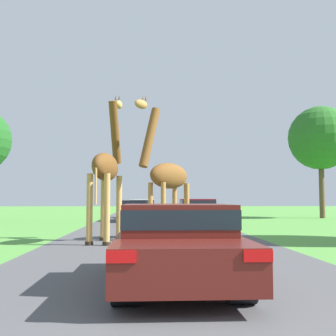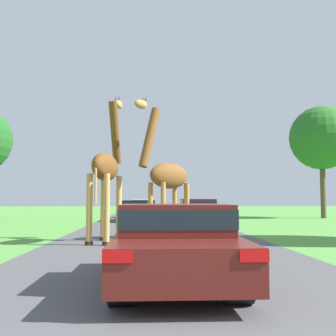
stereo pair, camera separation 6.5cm
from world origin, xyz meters
The scene contains 8 objects.
road centered at (0.00, 30.00, 0.00)m, with size 7.05×120.00×0.00m.
giraffe_near_road centered at (0.26, 12.92, 2.22)m, with size 2.16×2.33×4.82m.
giraffe_companion centered at (-1.72, 11.92, 2.33)m, with size 1.05×2.88×5.10m.
car_lead_maroon centered at (0.04, 5.16, 0.70)m, with size 1.89×4.30×1.30m.
car_queue_right centered at (2.35, 21.10, 0.74)m, with size 1.97×4.04×1.39m.
car_queue_left centered at (-0.72, 29.88, 0.75)m, with size 1.91×4.03×1.38m.
car_far_ahead centered at (-1.25, 25.07, 0.69)m, with size 1.74×4.65×1.30m.
tree_left_edge centered at (12.42, 28.41, 5.87)m, with size 4.68×4.68×8.23m.
Camera 1 is at (-0.46, -1.75, 1.39)m, focal length 45.00 mm.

